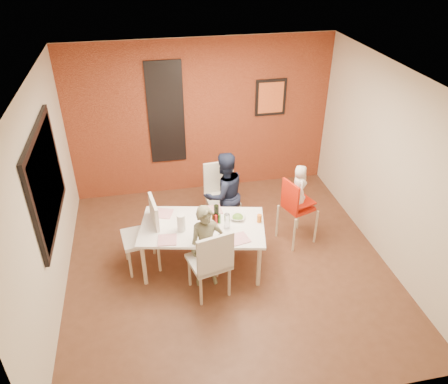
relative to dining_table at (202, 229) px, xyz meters
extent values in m
plane|color=brown|center=(0.35, -0.06, -0.64)|extent=(4.50, 4.50, 0.00)
cube|color=white|center=(0.35, -0.06, 2.06)|extent=(4.50, 4.50, 0.02)
cube|color=beige|center=(0.35, 2.19, 0.71)|extent=(4.50, 0.02, 2.70)
cube|color=beige|center=(0.35, -2.31, 0.71)|extent=(4.50, 0.02, 2.70)
cube|color=beige|center=(-1.90, -0.06, 0.71)|extent=(0.02, 4.50, 2.70)
cube|color=beige|center=(2.60, -0.06, 0.71)|extent=(0.02, 4.50, 2.70)
cube|color=maroon|center=(0.35, 2.17, 0.71)|extent=(4.50, 0.02, 2.70)
cube|color=black|center=(-1.87, 0.14, 0.91)|extent=(0.05, 1.70, 1.30)
cube|color=black|center=(-1.86, 0.14, 0.91)|extent=(0.02, 1.55, 1.15)
cube|color=silver|center=(-0.25, 2.15, 0.86)|extent=(0.55, 0.03, 1.70)
cube|color=black|center=(-0.25, 2.15, 0.86)|extent=(0.60, 0.03, 1.76)
cube|color=black|center=(1.55, 2.15, 1.01)|extent=(0.54, 0.03, 0.64)
cube|color=orange|center=(1.55, 2.13, 1.01)|extent=(0.44, 0.01, 0.54)
cube|color=white|center=(0.00, 0.00, 0.04)|extent=(1.84, 1.27, 0.04)
cylinder|color=beige|center=(-0.83, -0.22, -0.31)|extent=(0.06, 0.06, 0.66)
cylinder|color=beige|center=(-0.66, 0.54, -0.31)|extent=(0.06, 0.06, 0.66)
cylinder|color=beige|center=(0.66, -0.54, -0.31)|extent=(0.06, 0.06, 0.66)
cylinder|color=beige|center=(0.83, 0.22, -0.31)|extent=(0.06, 0.06, 0.66)
cube|color=beige|center=(0.00, -0.51, -0.14)|extent=(0.59, 0.59, 0.06)
cube|color=beige|center=(0.05, -0.73, 0.14)|extent=(0.48, 0.16, 0.55)
cylinder|color=tan|center=(0.14, -0.27, -0.40)|extent=(0.04, 0.04, 0.48)
cylinder|color=tan|center=(0.24, -0.66, -0.40)|extent=(0.04, 0.04, 0.48)
cylinder|color=tan|center=(-0.24, -0.37, -0.40)|extent=(0.04, 0.04, 0.48)
cylinder|color=tan|center=(-0.15, -0.75, -0.40)|extent=(0.04, 0.04, 0.48)
cube|color=beige|center=(0.45, 0.90, -0.14)|extent=(0.52, 0.52, 0.05)
cube|color=beige|center=(0.44, 1.12, 0.13)|extent=(0.49, 0.08, 0.55)
cylinder|color=#C9B095|center=(0.27, 0.69, -0.40)|extent=(0.04, 0.04, 0.47)
cylinder|color=#C9B095|center=(0.24, 1.09, -0.40)|extent=(0.04, 0.04, 0.47)
cylinder|color=#C9B095|center=(0.67, 0.72, -0.40)|extent=(0.04, 0.04, 0.47)
cylinder|color=#C9B095|center=(0.64, 1.11, -0.40)|extent=(0.04, 0.04, 0.47)
cube|color=white|center=(-0.85, 0.17, -0.14)|extent=(0.55, 0.55, 0.06)
cube|color=white|center=(-0.63, 0.20, 0.14)|extent=(0.11, 0.49, 0.55)
cylinder|color=beige|center=(-1.07, 0.34, -0.40)|extent=(0.04, 0.04, 0.48)
cylinder|color=beige|center=(-0.68, 0.40, -0.40)|extent=(0.04, 0.04, 0.48)
cylinder|color=beige|center=(-1.02, -0.05, -0.40)|extent=(0.04, 0.04, 0.48)
cylinder|color=beige|center=(-0.62, 0.00, -0.40)|extent=(0.04, 0.04, 0.48)
cube|color=red|center=(1.49, 0.32, -0.03)|extent=(0.47, 0.47, 0.05)
cube|color=red|center=(1.33, 0.26, 0.21)|extent=(0.15, 0.36, 0.44)
cube|color=red|center=(1.49, 0.32, 0.07)|extent=(0.47, 0.47, 0.02)
cylinder|color=beige|center=(1.76, 0.19, -0.35)|extent=(0.03, 0.03, 0.57)
cylinder|color=beige|center=(1.37, 0.05, -0.35)|extent=(0.03, 0.03, 0.57)
cylinder|color=beige|center=(1.62, 0.58, -0.35)|extent=(0.03, 0.03, 0.57)
cylinder|color=beige|center=(1.23, 0.45, -0.35)|extent=(0.03, 0.03, 0.57)
imported|color=#605F45|center=(0.00, -0.35, -0.03)|extent=(0.45, 0.31, 1.21)
imported|color=black|center=(0.45, 0.74, 0.05)|extent=(0.80, 0.70, 1.38)
imported|color=white|center=(1.47, 0.32, 0.32)|extent=(0.23, 0.34, 0.66)
cube|color=white|center=(-0.49, -0.23, 0.07)|extent=(0.26, 0.26, 0.01)
cube|color=silver|center=(0.21, 0.34, 0.07)|extent=(0.25, 0.25, 0.01)
cube|color=white|center=(0.42, -0.39, 0.07)|extent=(0.29, 0.29, 0.01)
cube|color=white|center=(-0.50, 0.39, 0.07)|extent=(0.31, 0.31, 0.01)
imported|color=white|center=(0.06, -0.06, 0.09)|extent=(0.30, 0.30, 0.06)
imported|color=white|center=(0.51, 0.06, 0.09)|extent=(0.26, 0.26, 0.05)
cylinder|color=black|center=(0.21, 0.05, 0.20)|extent=(0.07, 0.07, 0.27)
cylinder|color=white|center=(0.03, -0.17, 0.17)|extent=(0.08, 0.08, 0.21)
cylinder|color=silver|center=(0.32, -0.11, 0.17)|extent=(0.08, 0.08, 0.22)
cylinder|color=white|center=(-0.29, -0.05, 0.19)|extent=(0.11, 0.11, 0.25)
cylinder|color=red|center=(0.19, 0.00, 0.13)|extent=(0.04, 0.04, 0.15)
cylinder|color=#377C29|center=(0.24, 0.02, 0.13)|extent=(0.04, 0.04, 0.14)
cylinder|color=brown|center=(0.16, 0.05, 0.13)|extent=(0.04, 0.04, 0.14)
cylinder|color=orange|center=(0.78, -0.07, 0.12)|extent=(0.07, 0.07, 0.11)
camera|label=1|loc=(-0.65, -4.76, 3.57)|focal=35.00mm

